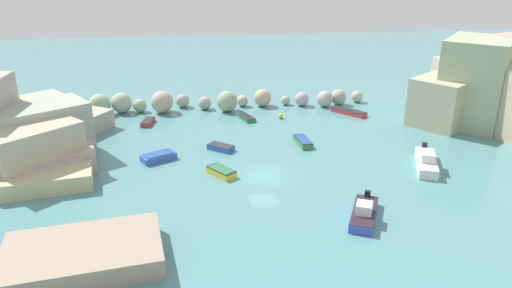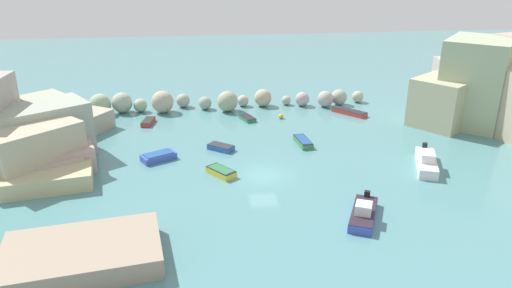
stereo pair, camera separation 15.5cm
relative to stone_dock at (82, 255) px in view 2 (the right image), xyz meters
The scene contains 16 objects.
cove_water 17.46m from the stone_dock, 40.83° to the left, with size 160.00×160.00×0.00m, color teal.
cliff_headland_right 47.54m from the stone_dock, 28.28° to the left, with size 21.04×20.57×9.79m.
rock_breakwater 32.65m from the stone_dock, 74.61° to the left, with size 36.73×4.68×2.72m.
stone_dock is the anchor object (origin of this frame).
channel_buoy 32.06m from the stone_dock, 56.76° to the left, with size 0.57×0.57×0.57m, color gold.
moored_boat_0 25.90m from the stone_dock, 44.93° to the left, with size 1.49×3.37×0.59m.
moored_boat_1 11.39m from the stone_dock, 115.97° to the left, with size 2.84×1.48×0.47m.
moored_boat_2 20.44m from the stone_dock, 61.26° to the left, with size 2.81×2.59×0.54m.
moored_boat_3 19.70m from the stone_dock, ahead, with size 3.63×5.17×1.46m.
moored_boat_4 21.39m from the stone_dock, 105.70° to the left, with size 2.39×2.42×0.44m.
moored_boat_5 30.34m from the stone_dock, 21.40° to the left, with size 3.57×5.89×1.70m.
moored_boat_6 26.96m from the stone_dock, 85.81° to the left, with size 1.56×2.82×0.52m.
moored_boat_7 30.03m from the stone_dock, 63.21° to the left, with size 1.94×2.68×0.44m.
moored_boat_8 15.31m from the stone_dock, 51.73° to the left, with size 2.73×3.05×0.62m.
moored_boat_9 16.60m from the stone_dock, 76.88° to the left, with size 3.54×2.88×0.70m.
moored_boat_10 37.92m from the stone_dock, 46.26° to the left, with size 3.80×4.20×0.55m.
Camera 2 is at (-5.66, -37.88, 18.24)m, focal length 33.45 mm.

